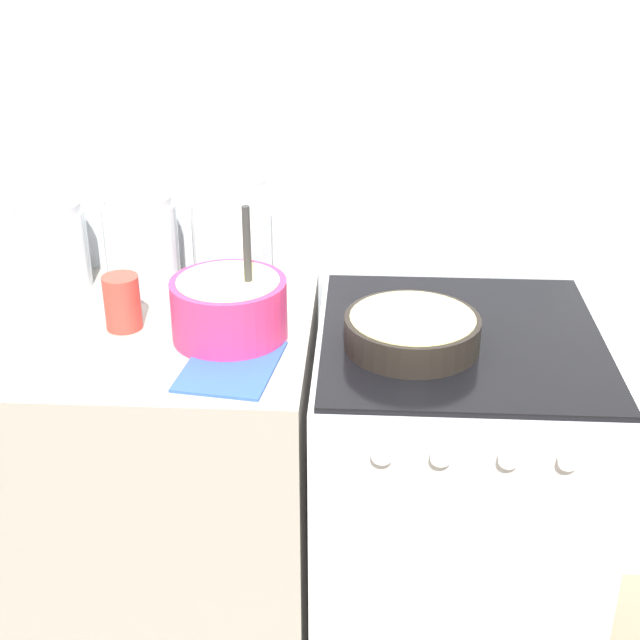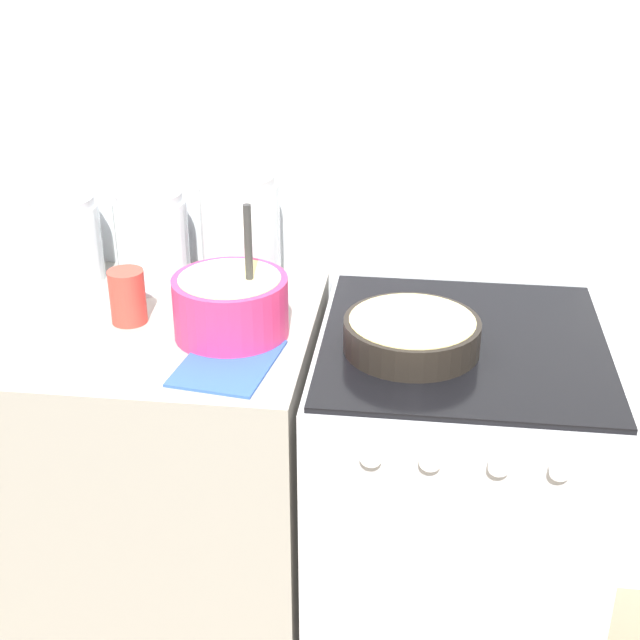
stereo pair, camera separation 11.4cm
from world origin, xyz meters
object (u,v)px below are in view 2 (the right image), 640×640
object	(u,v)px
storage_jar_left	(67,245)
tin_can	(128,297)
storage_jar_right	(241,241)
baking_pan	(412,334)
mixing_bowl	(231,303)
storage_jar_middle	(153,245)
stove	(450,515)

from	to	relation	value
storage_jar_left	tin_can	bearing A→B (deg)	-44.56
storage_jar_right	baking_pan	bearing A→B (deg)	-33.34
storage_jar_left	tin_can	world-z (taller)	storage_jar_left
baking_pan	mixing_bowl	bearing A→B (deg)	176.71
baking_pan	storage_jar_right	world-z (taller)	storage_jar_right
storage_jar_right	storage_jar_middle	bearing A→B (deg)	-180.00
mixing_bowl	tin_can	world-z (taller)	mixing_bowl
storage_jar_left	storage_jar_right	size ratio (longest dim) A/B	0.75
storage_jar_middle	storage_jar_right	bearing A→B (deg)	0.00
mixing_bowl	storage_jar_middle	size ratio (longest dim) A/B	1.29
mixing_bowl	storage_jar_left	world-z (taller)	mixing_bowl
baking_pan	tin_can	distance (m)	0.61
storage_jar_left	storage_jar_middle	world-z (taller)	storage_jar_middle
storage_jar_right	mixing_bowl	bearing A→B (deg)	-83.72
tin_can	mixing_bowl	bearing A→B (deg)	-7.94
storage_jar_left	storage_jar_middle	distance (m)	0.21
tin_can	baking_pan	bearing A→B (deg)	-5.08
storage_jar_middle	storage_jar_right	world-z (taller)	storage_jar_right
stove	tin_can	distance (m)	0.88
storage_jar_right	tin_can	world-z (taller)	storage_jar_right
storage_jar_right	tin_can	size ratio (longest dim) A/B	2.28
mixing_bowl	storage_jar_right	distance (m)	0.25
mixing_bowl	storage_jar_left	size ratio (longest dim) A/B	1.42
mixing_bowl	baking_pan	size ratio (longest dim) A/B	1.04
storage_jar_middle	tin_can	distance (m)	0.21
baking_pan	storage_jar_left	distance (m)	0.86
tin_can	storage_jar_right	bearing A→B (deg)	45.71
mixing_bowl	storage_jar_right	xyz separation A→B (m)	(-0.03, 0.24, 0.04)
storage_jar_right	stove	bearing A→B (deg)	-22.21
baking_pan	tin_can	size ratio (longest dim) A/B	2.34
storage_jar_left	tin_can	xyz separation A→B (m)	(0.21, -0.21, -0.03)
baking_pan	storage_jar_right	bearing A→B (deg)	146.66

